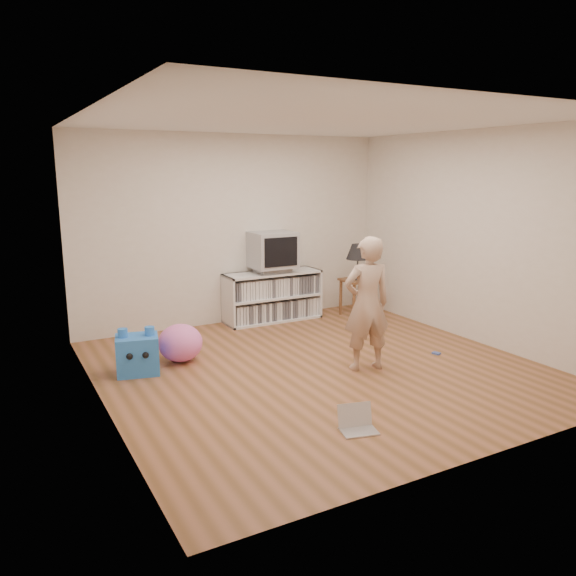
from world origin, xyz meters
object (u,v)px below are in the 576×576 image
(media_unit, at_px, (272,296))
(crt_tv, at_px, (272,250))
(person, at_px, (367,304))
(side_table, at_px, (357,288))
(plush_pink, at_px, (180,343))
(dvd_deck, at_px, (272,270))
(table_lamp, at_px, (358,253))
(laptop, at_px, (357,423))
(plush_blue, at_px, (137,354))

(media_unit, bearing_deg, crt_tv, -90.00)
(media_unit, xyz_separation_m, person, (-0.04, -2.30, 0.37))
(side_table, height_order, plush_pink, side_table)
(crt_tv, bearing_deg, person, -90.99)
(media_unit, xyz_separation_m, dvd_deck, (-0.00, -0.02, 0.39))
(table_lamp, relative_size, laptop, 1.49)
(media_unit, distance_m, dvd_deck, 0.39)
(dvd_deck, height_order, plush_blue, dvd_deck)
(side_table, xyz_separation_m, plush_pink, (-2.92, -0.70, -0.20))
(media_unit, distance_m, table_lamp, 1.40)
(dvd_deck, distance_m, crt_tv, 0.29)
(side_table, distance_m, plush_blue, 3.55)
(dvd_deck, relative_size, plush_pink, 0.90)
(media_unit, relative_size, side_table, 2.55)
(crt_tv, distance_m, person, 2.30)
(laptop, bearing_deg, table_lamp, 68.78)
(media_unit, relative_size, table_lamp, 2.72)
(side_table, distance_m, person, 2.30)
(media_unit, relative_size, plush_pink, 2.81)
(media_unit, bearing_deg, laptop, -105.73)
(person, xyz_separation_m, plush_blue, (-2.20, 1.04, -0.51))
(plush_pink, bearing_deg, media_unit, 32.44)
(dvd_deck, bearing_deg, plush_blue, -150.96)
(table_lamp, distance_m, laptop, 3.86)
(side_table, distance_m, laptop, 3.77)
(side_table, distance_m, plush_pink, 3.01)
(media_unit, xyz_separation_m, side_table, (1.21, -0.39, 0.07))
(media_unit, relative_size, laptop, 4.06)
(laptop, bearing_deg, side_table, 68.78)
(side_table, xyz_separation_m, person, (-1.24, -1.91, 0.31))
(side_table, bearing_deg, plush_pink, -166.44)
(crt_tv, height_order, laptop, crt_tv)
(dvd_deck, xyz_separation_m, side_table, (1.21, -0.37, -0.32))
(table_lamp, xyz_separation_m, plush_pink, (-2.92, -0.70, -0.73))
(plush_pink, bearing_deg, crt_tv, 31.99)
(media_unit, distance_m, laptop, 3.59)
(crt_tv, height_order, side_table, crt_tv)
(table_lamp, bearing_deg, crt_tv, 163.08)
(table_lamp, distance_m, plush_blue, 3.62)
(table_lamp, distance_m, plush_pink, 3.09)
(person, bearing_deg, laptop, 62.26)
(side_table, relative_size, person, 0.38)
(dvd_deck, xyz_separation_m, person, (-0.04, -2.28, -0.01))
(media_unit, height_order, crt_tv, crt_tv)
(plush_blue, bearing_deg, plush_pink, 30.63)
(person, height_order, plush_blue, person)
(table_lamp, height_order, plush_pink, table_lamp)
(person, bearing_deg, dvd_deck, -79.78)
(table_lamp, relative_size, plush_pink, 1.03)
(crt_tv, bearing_deg, plush_blue, -151.03)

